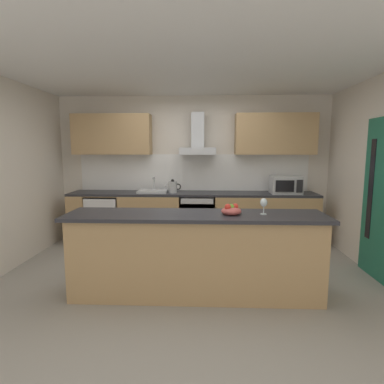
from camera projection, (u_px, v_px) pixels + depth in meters
name	position (u px, v px, depth m)	size (l,w,h in m)	color
ground	(188.00, 277.00, 4.07)	(5.87, 4.60, 0.02)	gray
ceiling	(187.00, 69.00, 3.71)	(5.87, 4.60, 0.02)	white
wall_back	(193.00, 168.00, 5.73)	(5.87, 0.12, 2.60)	silver
backsplash_tile	(193.00, 172.00, 5.67)	(4.14, 0.02, 0.66)	white
counter_back	(192.00, 218.00, 5.47)	(4.29, 0.60, 0.90)	tan
counter_island	(195.00, 255.00, 3.46)	(2.85, 0.64, 0.95)	tan
upper_cabinets	(193.00, 134.00, 5.42)	(4.23, 0.32, 0.70)	tan
side_door	(382.00, 200.00, 3.85)	(0.08, 0.85, 2.05)	#1E664C
oven	(197.00, 218.00, 5.44)	(0.60, 0.62, 0.80)	slate
refrigerator	(105.00, 219.00, 5.51)	(0.58, 0.60, 0.85)	white
microwave	(286.00, 185.00, 5.27)	(0.50, 0.38, 0.30)	#B7BABC
sink	(153.00, 191.00, 5.42)	(0.50, 0.40, 0.26)	silver
kettle	(173.00, 187.00, 5.35)	(0.29, 0.15, 0.24)	#B7BABC
range_hood	(198.00, 141.00, 5.39)	(0.62, 0.45, 0.72)	#B7BABC
wine_glass	(264.00, 203.00, 3.35)	(0.08, 0.08, 0.18)	silver
fruit_bowl	(231.00, 210.00, 3.36)	(0.22, 0.22, 0.13)	#B24C47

